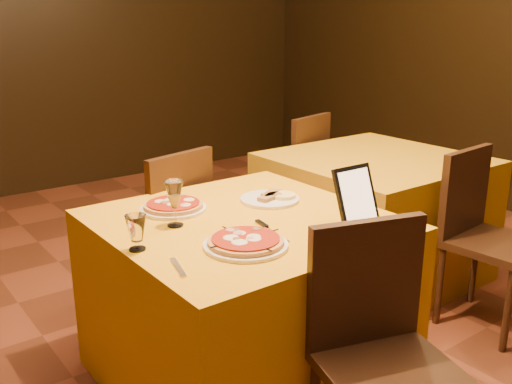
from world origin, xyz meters
TOP-DOWN VIEW (x-y plane):
  - floor at (0.00, 0.00)m, footprint 6.00×7.00m
  - wall_back at (0.00, 3.50)m, footprint 6.00×0.01m
  - main_table at (-0.13, -0.02)m, footprint 1.10×1.10m
  - side_table at (1.15, 0.40)m, footprint 1.10×1.10m
  - chair_main_near at (-0.13, -0.83)m, footprint 0.52×0.52m
  - chair_main_far at (-0.13, 0.76)m, footprint 0.43×0.43m
  - chair_side_near at (1.15, -0.41)m, footprint 0.45×0.45m
  - chair_side_far at (1.15, 1.21)m, footprint 0.51×0.51m
  - pizza_near at (-0.30, -0.27)m, footprint 0.31×0.31m
  - pizza_far at (-0.31, 0.25)m, footprint 0.28×0.28m
  - cutlet_dish at (0.11, 0.11)m, footprint 0.27×0.27m
  - wine_glass at (-0.40, 0.07)m, footprint 0.08×0.08m
  - water_glass at (-0.63, -0.06)m, footprint 0.07×0.07m
  - tablet at (0.18, -0.35)m, footprint 0.19×0.10m
  - knife at (-0.14, -0.22)m, footprint 0.06×0.24m
  - fork_near at (-0.59, -0.29)m, footprint 0.06×0.16m
  - fork_far at (-0.21, 0.36)m, footprint 0.02×0.14m

SIDE VIEW (x-z plane):
  - floor at x=0.00m, z-range -0.01..0.00m
  - main_table at x=-0.13m, z-range 0.00..0.75m
  - side_table at x=1.15m, z-range 0.00..0.75m
  - chair_main_near at x=-0.13m, z-range 0.00..0.91m
  - chair_main_far at x=-0.13m, z-range 0.00..0.91m
  - chair_side_near at x=1.15m, z-range 0.00..0.91m
  - chair_side_far at x=1.15m, z-range 0.00..0.91m
  - knife at x=-0.14m, z-range 0.75..0.76m
  - fork_near at x=-0.59m, z-range 0.75..0.76m
  - fork_far at x=-0.21m, z-range 0.75..0.76m
  - cutlet_dish at x=0.11m, z-range 0.75..0.78m
  - pizza_near at x=-0.30m, z-range 0.75..0.78m
  - pizza_far at x=-0.31m, z-range 0.75..0.78m
  - water_glass at x=-0.63m, z-range 0.75..0.88m
  - wine_glass at x=-0.40m, z-range 0.75..0.94m
  - tablet at x=0.18m, z-range 0.75..0.99m
  - wall_back at x=0.00m, z-range 0.00..2.80m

